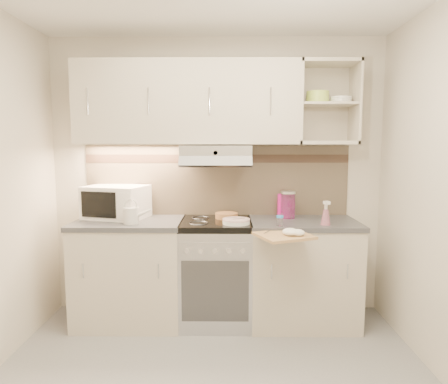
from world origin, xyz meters
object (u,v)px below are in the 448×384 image
at_px(pink_pitcher, 283,205).
at_px(spray_bottle, 326,215).
at_px(glass_jar, 288,204).
at_px(cutting_board, 284,236).
at_px(electric_range, 216,271).
at_px(watering_can, 132,215).
at_px(plate_stack, 236,221).
at_px(microwave, 116,202).

height_order(pink_pitcher, spray_bottle, spray_bottle).
relative_size(glass_jar, cutting_board, 0.65).
distance_m(electric_range, spray_bottle, 1.05).
bearing_deg(watering_can, spray_bottle, 4.88).
bearing_deg(plate_stack, microwave, 166.26).
bearing_deg(watering_can, electric_range, 17.77).
relative_size(microwave, spray_bottle, 2.83).
xyz_separation_m(microwave, plate_stack, (1.06, -0.26, -0.12)).
xyz_separation_m(plate_stack, spray_bottle, (0.73, -0.03, 0.06)).
bearing_deg(glass_jar, microwave, -179.90).
xyz_separation_m(microwave, cutting_board, (1.41, -0.55, -0.17)).
bearing_deg(plate_stack, electric_range, 139.97).
bearing_deg(pink_pitcher, plate_stack, -116.97).
distance_m(watering_can, glass_jar, 1.35).
bearing_deg(glass_jar, electric_range, -169.41).
bearing_deg(pink_pitcher, cutting_board, -72.52).
bearing_deg(electric_range, pink_pitcher, 18.33).
xyz_separation_m(glass_jar, spray_bottle, (0.26, -0.29, -0.04)).
distance_m(pink_pitcher, spray_bottle, 0.47).
distance_m(watering_can, pink_pitcher, 1.33).
bearing_deg(electric_range, plate_stack, -40.03).
bearing_deg(plate_stack, pink_pitcher, 38.36).
bearing_deg(spray_bottle, electric_range, 153.94).
bearing_deg(cutting_board, spray_bottle, 13.20).
distance_m(microwave, pink_pitcher, 1.49).
bearing_deg(cutting_board, plate_stack, 117.52).
bearing_deg(spray_bottle, plate_stack, 162.52).
bearing_deg(microwave, plate_stack, 2.13).
distance_m(plate_stack, spray_bottle, 0.73).
xyz_separation_m(pink_pitcher, glass_jar, (0.03, -0.08, 0.02)).
xyz_separation_m(electric_range, plate_stack, (0.17, -0.14, 0.47)).
height_order(spray_bottle, cutting_board, spray_bottle).
relative_size(electric_range, pink_pitcher, 4.37).
bearing_deg(glass_jar, pink_pitcher, 110.74).
bearing_deg(cutting_board, electric_range, 117.52).
xyz_separation_m(microwave, pink_pitcher, (1.49, 0.08, -0.04)).
height_order(watering_can, pink_pitcher, watering_can).
relative_size(plate_stack, pink_pitcher, 1.09).
bearing_deg(cutting_board, pink_pitcher, 60.38).
distance_m(microwave, spray_bottle, 1.81).
xyz_separation_m(electric_range, cutting_board, (0.52, -0.44, 0.42)).
xyz_separation_m(pink_pitcher, cutting_board, (-0.08, -0.64, -0.13)).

